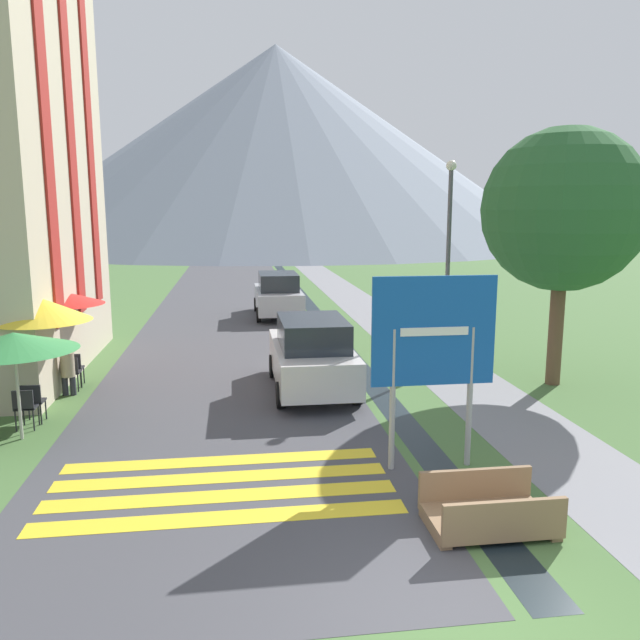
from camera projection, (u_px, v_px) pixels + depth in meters
ground_plane at (289, 315)px, 26.15m from camera, size 160.00×160.00×0.00m
road at (230, 287)px, 35.56m from camera, size 6.40×60.00×0.01m
footpath at (335, 286)px, 36.38m from camera, size 2.20×60.00×0.01m
drainage_channel at (294, 286)px, 36.06m from camera, size 0.60×60.00×0.00m
crosswalk_marking at (222, 486)px, 9.98m from camera, size 5.44×2.54×0.01m
mountain_distant at (277, 146)px, 82.61m from camera, size 73.42×73.42×25.46m
road_sign at (433, 345)px, 10.38m from camera, size 2.12×0.11×3.31m
footbridge at (489, 513)px, 8.66m from camera, size 1.70×1.10×0.65m
parked_car_near at (312, 354)px, 15.15m from camera, size 1.92×4.26×1.82m
parked_car_far at (278, 295)px, 25.79m from camera, size 1.90×4.39×1.82m
cafe_chair_near_right at (33, 400)px, 12.85m from camera, size 0.40×0.40×0.85m
cafe_chair_far_left at (71, 370)px, 15.18m from camera, size 0.40×0.40×0.85m
cafe_chair_far_right at (74, 366)px, 15.58m from camera, size 0.40×0.40×0.85m
cafe_chair_near_left at (25, 405)px, 12.48m from camera, size 0.40×0.40×0.85m
cafe_umbrella_front_green at (14, 342)px, 11.73m from camera, size 2.34×2.34×2.10m
cafe_umbrella_middle_yellow at (41, 310)px, 13.81m from camera, size 2.16×2.16×2.46m
cafe_umbrella_rear_red at (60, 298)px, 16.11m from camera, size 2.21×2.21×2.31m
person_standing_terrace at (14, 366)px, 13.38m from camera, size 0.32×0.32×1.82m
person_seated_near at (68, 367)px, 14.80m from camera, size 0.32×0.32×1.25m
streetlamp at (448, 248)px, 17.06m from camera, size 0.28×0.28×5.68m
tree_by_path at (564, 210)px, 15.13m from camera, size 3.98×3.98×6.37m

